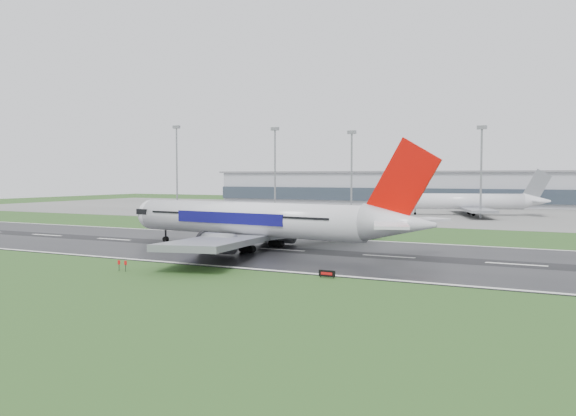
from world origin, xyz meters
The scene contains 11 objects.
ground centered at (0.00, 0.00, 0.00)m, with size 520.00×520.00×0.00m, color #23481A.
runway centered at (0.00, 0.00, 0.05)m, with size 400.00×45.00×0.10m, color black.
apron centered at (0.00, 125.00, 0.04)m, with size 400.00×130.00×0.08m, color slate.
terminal centered at (0.00, 185.00, 7.50)m, with size 240.00×36.00×15.00m, color #92949D.
main_airliner centered at (-2.33, -1.53, 9.37)m, with size 62.80×59.81×18.54m, color silver, non-canonical shape.
parked_airliner centered at (13.64, 113.57, 7.67)m, with size 51.79×48.22×15.18m, color silver, non-canonical shape.
runway_sign centered at (18.83, -23.57, 0.52)m, with size 2.30×0.26×1.04m, color black, non-canonical shape.
floodmast_0 centered at (-99.21, 100.00, 16.28)m, with size 0.64×0.64×32.57m, color gray.
floodmast_1 centered at (-54.33, 100.00, 15.13)m, with size 0.64×0.64×30.26m, color gray.
floodmast_2 centered at (-24.18, 100.00, 14.02)m, with size 0.64×0.64×28.03m, color gray.
floodmast_3 centered at (19.28, 100.00, 14.07)m, with size 0.64×0.64×28.14m, color gray.
Camera 1 is at (49.43, -96.09, 13.50)m, focal length 37.32 mm.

